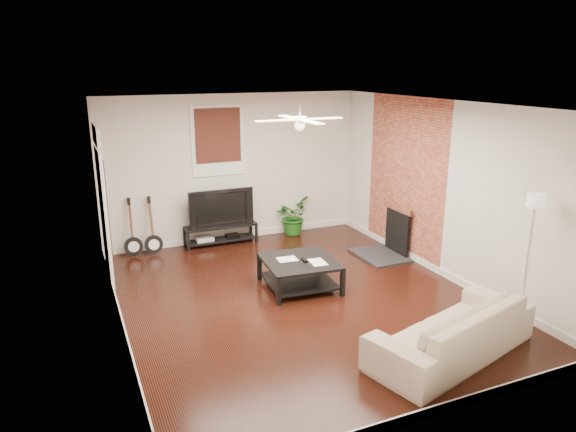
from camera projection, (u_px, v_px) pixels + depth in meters
name	position (u px, v px, depth m)	size (l,w,h in m)	color
room	(299.00, 206.00, 7.35)	(5.01, 6.01, 2.81)	black
brick_accent	(405.00, 178.00, 9.18)	(0.02, 2.20, 2.80)	#9D4332
fireplace	(388.00, 231.00, 9.33)	(0.80, 1.10, 0.92)	black
window_back	(218.00, 141.00, 9.70)	(1.00, 0.06, 1.30)	#3A130F
door_left	(104.00, 203.00, 8.13)	(0.08, 1.00, 2.50)	white
tv_stand	(221.00, 235.00, 9.99)	(1.37, 0.37, 0.38)	black
tv	(220.00, 207.00, 9.86)	(1.23, 0.16, 0.71)	black
coffee_table	(299.00, 274.00, 8.04)	(1.06, 1.06, 0.45)	black
sofa	(452.00, 329.00, 6.15)	(2.24, 0.87, 0.65)	#BEAC8F
floor_lamp	(527.00, 265.00, 6.53)	(0.30, 0.30, 1.83)	silver
potted_plant	(292.00, 216.00, 10.55)	(0.68, 0.59, 0.76)	#205F1B
guitar_left	(132.00, 228.00, 9.26)	(0.33, 0.23, 1.06)	black
guitar_right	(152.00, 226.00, 9.36)	(0.33, 0.23, 1.06)	black
ceiling_fan	(300.00, 120.00, 7.01)	(1.24, 1.24, 0.32)	white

